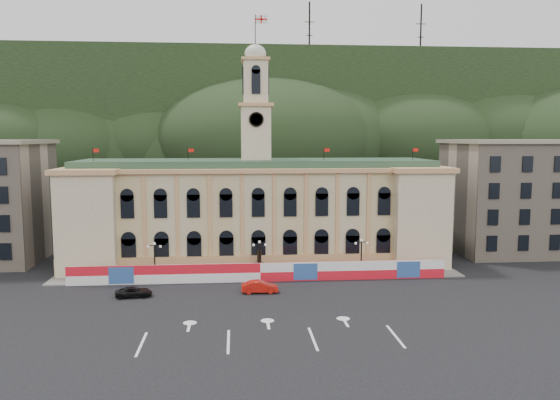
{
  "coord_description": "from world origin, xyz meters",
  "views": [
    {
      "loc": [
        -3.27,
        -55.38,
        19.02
      ],
      "look_at": [
        2.86,
        18.0,
        10.51
      ],
      "focal_mm": 35.0,
      "sensor_mm": 36.0,
      "label": 1
    }
  ],
  "objects": [
    {
      "name": "pavement",
      "position": [
        0.0,
        17.75,
        0.08
      ],
      "size": [
        56.0,
        5.5,
        0.16
      ],
      "primitive_type": "cube",
      "color": "slate",
      "rests_on": "ground"
    },
    {
      "name": "hill_ridge",
      "position": [
        0.03,
        121.99,
        19.48
      ],
      "size": [
        230.0,
        80.0,
        64.0
      ],
      "color": "black",
      "rests_on": "ground"
    },
    {
      "name": "city_hall",
      "position": [
        0.0,
        27.63,
        7.85
      ],
      "size": [
        56.2,
        17.6,
        37.1
      ],
      "color": "#C7B890",
      "rests_on": "ground"
    },
    {
      "name": "ground",
      "position": [
        0.0,
        0.0,
        0.0
      ],
      "size": [
        260.0,
        260.0,
        0.0
      ],
      "primitive_type": "plane",
      "color": "black",
      "rests_on": "ground"
    },
    {
      "name": "black_suv",
      "position": [
        -15.41,
        9.32,
        0.6
      ],
      "size": [
        2.82,
        4.68,
        1.19
      ],
      "primitive_type": "imported",
      "rotation": [
        0.0,
        0.0,
        1.67
      ],
      "color": "black",
      "rests_on": "ground"
    },
    {
      "name": "red_sedan",
      "position": [
        -0.31,
        9.86,
        0.74
      ],
      "size": [
        1.64,
        4.53,
        1.48
      ],
      "primitive_type": "imported",
      "rotation": [
        0.0,
        0.0,
        1.56
      ],
      "color": "red",
      "rests_on": "ground"
    },
    {
      "name": "hoarding_fence",
      "position": [
        0.06,
        15.07,
        1.25
      ],
      "size": [
        50.0,
        0.44,
        2.5
      ],
      "color": "red",
      "rests_on": "ground"
    },
    {
      "name": "lamp_center",
      "position": [
        0.0,
        17.0,
        3.07
      ],
      "size": [
        1.96,
        0.44,
        5.15
      ],
      "color": "black",
      "rests_on": "ground"
    },
    {
      "name": "statue",
      "position": [
        0.0,
        18.0,
        1.19
      ],
      "size": [
        1.4,
        1.4,
        3.72
      ],
      "color": "#595651",
      "rests_on": "ground"
    },
    {
      "name": "lamp_right",
      "position": [
        14.0,
        17.0,
        3.07
      ],
      "size": [
        1.96,
        0.44,
        5.15
      ],
      "color": "black",
      "rests_on": "ground"
    },
    {
      "name": "lane_markings",
      "position": [
        0.0,
        -5.0,
        0.0
      ],
      "size": [
        26.0,
        10.0,
        0.02
      ],
      "primitive_type": null,
      "color": "white",
      "rests_on": "ground"
    },
    {
      "name": "side_building_right",
      "position": [
        43.0,
        30.93,
        9.33
      ],
      "size": [
        21.0,
        17.0,
        18.6
      ],
      "color": "tan",
      "rests_on": "ground"
    },
    {
      "name": "lamp_left",
      "position": [
        -14.0,
        17.0,
        3.07
      ],
      "size": [
        1.96,
        0.44,
        5.15
      ],
      "color": "black",
      "rests_on": "ground"
    }
  ]
}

